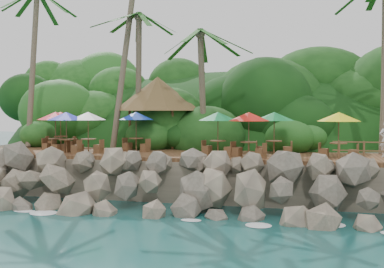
# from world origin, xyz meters

# --- Properties ---
(ground) EXTENTS (140.00, 140.00, 0.00)m
(ground) POSITION_xyz_m (0.00, 0.00, 0.00)
(ground) COLOR #19514F
(ground) RESTS_ON ground
(land_base) EXTENTS (32.00, 25.20, 2.10)m
(land_base) POSITION_xyz_m (0.00, 16.00, 1.05)
(land_base) COLOR gray
(land_base) RESTS_ON ground
(jungle_hill) EXTENTS (44.80, 28.00, 15.40)m
(jungle_hill) POSITION_xyz_m (0.00, 23.50, 0.00)
(jungle_hill) COLOR #143811
(jungle_hill) RESTS_ON ground
(seawall) EXTENTS (29.00, 4.00, 2.30)m
(seawall) POSITION_xyz_m (0.00, 2.00, 1.15)
(seawall) COLOR gray
(seawall) RESTS_ON ground
(terrace) EXTENTS (26.00, 5.00, 0.20)m
(terrace) POSITION_xyz_m (0.00, 6.00, 2.20)
(terrace) COLOR brown
(terrace) RESTS_ON land_base
(jungle_foliage) EXTENTS (44.00, 16.00, 12.00)m
(jungle_foliage) POSITION_xyz_m (0.00, 15.00, 0.00)
(jungle_foliage) COLOR #143811
(jungle_foliage) RESTS_ON ground
(foam_line) EXTENTS (25.20, 0.80, 0.06)m
(foam_line) POSITION_xyz_m (0.00, 0.30, 0.03)
(foam_line) COLOR white
(foam_line) RESTS_ON ground
(palapa) EXTENTS (5.69, 5.69, 4.60)m
(palapa) POSITION_xyz_m (-3.21, 9.79, 5.79)
(palapa) COLOR brown
(palapa) RESTS_ON ground
(dining_clusters) EXTENTS (18.83, 4.83, 2.33)m
(dining_clusters) POSITION_xyz_m (-1.84, 5.78, 4.23)
(dining_clusters) COLOR brown
(dining_clusters) RESTS_ON terrace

